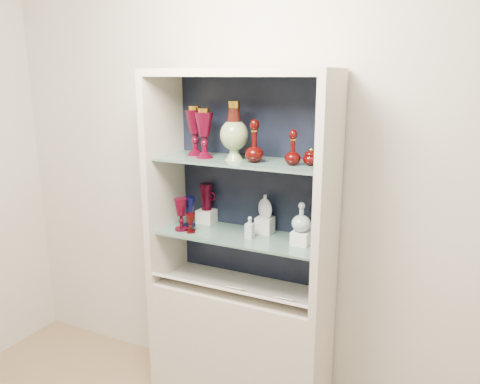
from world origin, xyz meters
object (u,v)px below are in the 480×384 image
at_px(clear_square_bottle, 250,227).
at_px(pedestal_lamp_left, 195,131).
at_px(lidded_bowl, 311,156).
at_px(ruby_goblet_small, 191,223).
at_px(ruby_goblet_tall, 181,214).
at_px(clear_round_decanter, 301,218).
at_px(enamel_urn, 234,131).
at_px(cobalt_goblet, 189,212).
at_px(ruby_decanter_b, 293,146).
at_px(flat_flask, 265,206).
at_px(ruby_pitcher, 206,197).
at_px(pedestal_lamp_right, 204,133).
at_px(cameo_medallion, 320,211).
at_px(ruby_decanter_a, 254,138).

bearing_deg(clear_square_bottle, pedestal_lamp_left, 170.59).
relative_size(lidded_bowl, ruby_goblet_small, 0.83).
height_order(ruby_goblet_tall, clear_round_decanter, clear_round_decanter).
relative_size(pedestal_lamp_left, enamel_urn, 0.89).
bearing_deg(cobalt_goblet, ruby_decanter_b, -2.79).
bearing_deg(flat_flask, ruby_pitcher, -165.76).
xyz_separation_m(lidded_bowl, ruby_goblet_tall, (-0.72, -0.08, -0.37)).
bearing_deg(flat_flask, pedestal_lamp_right, -141.89).
bearing_deg(ruby_decanter_b, enamel_urn, 177.80).
bearing_deg(enamel_urn, ruby_goblet_tall, -168.60).
distance_m(pedestal_lamp_right, lidded_bowl, 0.59).
distance_m(cobalt_goblet, cameo_medallion, 0.76).
relative_size(pedestal_lamp_left, lidded_bowl, 3.06).
bearing_deg(flat_flask, cameo_medallion, 20.74).
bearing_deg(ruby_decanter_a, cameo_medallion, 23.79).
distance_m(ruby_pitcher, cameo_medallion, 0.69).
bearing_deg(lidded_bowl, pedestal_lamp_left, 178.47).
bearing_deg(ruby_decanter_a, clear_round_decanter, 6.80).
relative_size(ruby_goblet_small, cameo_medallion, 0.86).
distance_m(flat_flask, cameo_medallion, 0.31).
distance_m(pedestal_lamp_left, ruby_decanter_b, 0.60).
distance_m(pedestal_lamp_right, ruby_decanter_a, 0.30).
bearing_deg(cobalt_goblet, enamel_urn, -3.44).
bearing_deg(flat_flask, lidded_bowl, 1.62).
distance_m(ruby_goblet_tall, cameo_medallion, 0.77).
xyz_separation_m(pedestal_lamp_right, ruby_decanter_a, (0.30, -0.01, -0.01)).
height_order(ruby_goblet_small, ruby_pitcher, ruby_pitcher).
xyz_separation_m(ruby_decanter_b, ruby_goblet_small, (-0.57, -0.06, -0.46)).
distance_m(ruby_goblet_small, clear_round_decanter, 0.63).
bearing_deg(cameo_medallion, enamel_urn, -169.52).
relative_size(pedestal_lamp_left, ruby_goblet_tall, 1.48).
xyz_separation_m(ruby_decanter_a, ruby_goblet_tall, (-0.43, -0.04, -0.45)).
distance_m(clear_square_bottle, cameo_medallion, 0.38).
height_order(pedestal_lamp_left, lidded_bowl, pedestal_lamp_left).
xyz_separation_m(flat_flask, clear_round_decanter, (0.24, -0.09, -0.01)).
relative_size(pedestal_lamp_left, ruby_goblet_small, 2.54).
bearing_deg(ruby_pitcher, ruby_decanter_b, -9.28).
xyz_separation_m(ruby_decanter_a, cobalt_goblet, (-0.43, 0.04, -0.46)).
bearing_deg(pedestal_lamp_right, clear_square_bottle, -0.87).
xyz_separation_m(ruby_decanter_a, clear_square_bottle, (-0.02, 0.00, -0.48)).
bearing_deg(lidded_bowl, cobalt_goblet, -179.65).
distance_m(pedestal_lamp_right, flat_flask, 0.52).
bearing_deg(ruby_goblet_small, enamel_urn, 17.41).
bearing_deg(enamel_urn, clear_round_decanter, 1.23).
height_order(flat_flask, cameo_medallion, cameo_medallion).
xyz_separation_m(enamel_urn, cobalt_goblet, (-0.30, 0.02, -0.49)).
height_order(pedestal_lamp_left, clear_square_bottle, pedestal_lamp_left).
bearing_deg(pedestal_lamp_left, cameo_medallion, 6.22).
bearing_deg(pedestal_lamp_left, flat_flask, 8.46).
bearing_deg(cameo_medallion, pedestal_lamp_right, -172.12).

